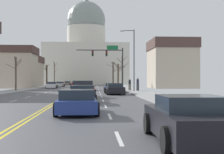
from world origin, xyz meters
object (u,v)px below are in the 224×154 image
at_px(sedan_oncoming_03, 67,83).
at_px(sedan_near_06, 190,120).
at_px(sedan_oncoming_00, 52,85).
at_px(street_lamp_right, 132,55).
at_px(sedan_near_04, 82,94).
at_px(pedestrian_01, 130,84).
at_px(sedan_near_01, 112,88).
at_px(pedestrian_00, 138,83).
at_px(sedan_oncoming_01, 60,84).
at_px(sedan_near_05, 77,102).
at_px(signal_gantry, 110,58).
at_px(sedan_oncoming_02, 76,83).
at_px(sedan_near_02, 115,89).
at_px(sedan_near_00, 87,87).
at_px(pickup_truck_near_03, 83,90).

bearing_deg(sedan_oncoming_03, sedan_near_06, -82.82).
relative_size(sedan_oncoming_00, sedan_oncoming_03, 1.05).
distance_m(street_lamp_right, sedan_near_04, 20.41).
height_order(street_lamp_right, sedan_near_04, street_lamp_right).
bearing_deg(pedestrian_01, sedan_near_01, -125.11).
bearing_deg(pedestrian_00, sedan_oncoming_01, 115.42).
distance_m(street_lamp_right, pedestrian_00, 4.03).
bearing_deg(sedan_near_06, street_lamp_right, 85.50).
relative_size(sedan_near_05, sedan_oncoming_00, 0.97).
xyz_separation_m(sedan_near_05, sedan_oncoming_01, (-7.18, 56.57, 0.01)).
relative_size(signal_gantry, pedestrian_01, 4.75).
bearing_deg(sedan_oncoming_03, sedan_near_05, -84.70).
bearing_deg(sedan_near_06, pedestrian_01, 85.92).
height_order(sedan_near_01, sedan_oncoming_02, sedan_oncoming_02).
relative_size(sedan_near_02, sedan_oncoming_03, 1.03).
distance_m(sedan_near_06, sedan_oncoming_02, 74.35).
distance_m(sedan_near_00, pedestrian_01, 7.08).
bearing_deg(pedestrian_01, sedan_near_05, -101.65).
bearing_deg(sedan_near_00, sedan_near_05, -89.61).
xyz_separation_m(sedan_near_06, sedan_oncoming_02, (-7.36, 73.99, 0.01)).
xyz_separation_m(sedan_near_00, sedan_oncoming_02, (-3.75, 34.56, 0.04)).
xyz_separation_m(sedan_near_00, pedestrian_01, (6.18, -3.41, 0.50)).
height_order(sedan_oncoming_01, pedestrian_01, pedestrian_01).
bearing_deg(signal_gantry, sedan_near_06, -90.14).
height_order(signal_gantry, sedan_oncoming_03, signal_gantry).
height_order(street_lamp_right, sedan_oncoming_01, street_lamp_right).
bearing_deg(sedan_near_04, sedan_near_02, 75.34).
height_order(sedan_near_05, pedestrian_00, pedestrian_00).
xyz_separation_m(street_lamp_right, sedan_near_05, (-6.02, -26.25, -4.45)).
distance_m(sedan_near_00, sedan_near_05, 32.31).
bearing_deg(sedan_near_00, street_lamp_right, -44.17).
bearing_deg(sedan_near_05, pedestrian_01, 78.35).
distance_m(signal_gantry, sedan_oncoming_01, 23.10).
xyz_separation_m(sedan_oncoming_01, sedan_oncoming_02, (3.21, 10.30, 0.04)).
bearing_deg(sedan_near_04, sedan_near_06, -76.66).
xyz_separation_m(sedan_near_00, sedan_near_06, (3.61, -39.43, 0.02)).
xyz_separation_m(sedan_oncoming_00, pedestrian_01, (13.21, -15.20, 0.47)).
height_order(sedan_near_01, sedan_oncoming_01, sedan_near_01).
bearing_deg(street_lamp_right, sedan_near_02, -112.66).
xyz_separation_m(sedan_near_00, sedan_near_05, (0.22, -32.31, -0.01)).
bearing_deg(sedan_near_00, pedestrian_01, -28.91).
bearing_deg(sedan_near_06, signal_gantry, 89.86).
bearing_deg(sedan_oncoming_00, sedan_near_00, -59.18).
bearing_deg(sedan_oncoming_01, sedan_oncoming_00, -90.31).
relative_size(signal_gantry, sedan_near_05, 1.77).
xyz_separation_m(signal_gantry, sedan_oncoming_02, (-7.47, 30.22, -4.72)).
bearing_deg(sedan_near_02, pickup_truck_near_03, -121.23).
relative_size(street_lamp_right, sedan_oncoming_02, 1.76).
relative_size(sedan_oncoming_01, sedan_oncoming_02, 0.93).
xyz_separation_m(street_lamp_right, pickup_truck_near_03, (-6.26, -12.45, -4.30)).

